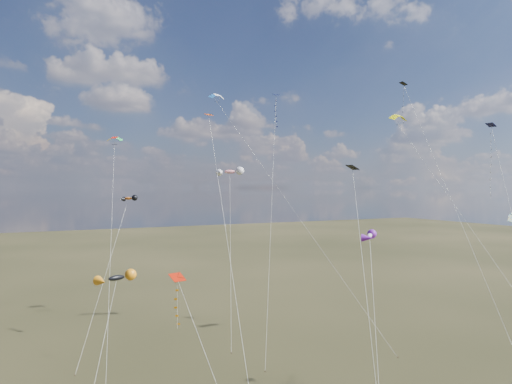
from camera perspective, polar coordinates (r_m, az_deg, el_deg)
name	(u,v)px	position (r m, az deg, el deg)	size (l,w,h in m)	color
diamond_black_high	(409,116)	(66.40, 18.58, 8.99)	(6.95, 23.53, 34.23)	black
diamond_navy_tall	(275,124)	(65.11, 2.45, 8.44)	(10.21, 15.62, 33.01)	#101751
diamond_black_mid	(361,242)	(34.93, 12.94, -6.05)	(5.58, 10.55, 21.28)	black
diamond_red_low	(180,306)	(39.05, -9.52, -13.86)	(3.37, 8.65, 12.32)	#A51504
diamond_navy_right	(493,171)	(47.43, 27.55, 2.36)	(10.06, 13.64, 25.51)	#0D0F46
diamond_orange_center	(222,205)	(40.65, -4.25, -1.69)	(2.56, 16.19, 26.87)	#CA3C00
parafoil_yellow	(399,117)	(64.01, 17.45, 8.97)	(4.79, 21.92, 29.63)	#D7D905
parafoil_blue_white	(218,96)	(71.79, -4.79, 11.83)	(13.00, 27.06, 34.36)	#1960B2
parafoil_tricolor	(114,140)	(60.48, -17.28, 6.28)	(4.35, 15.33, 26.25)	gold
novelty_black_orange	(116,278)	(43.30, -17.06, -10.25)	(5.32, 6.88, 11.95)	black
novelty_orange_black	(128,199)	(61.96, -15.73, -0.88)	(8.59, 11.84, 18.50)	#D0611A
novelty_white_purple	(370,237)	(38.42, 14.04, -5.44)	(8.77, 11.57, 15.93)	silver
novelty_redwhite_stripe	(230,172)	(67.44, -3.29, 2.51)	(7.23, 14.22, 22.55)	red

